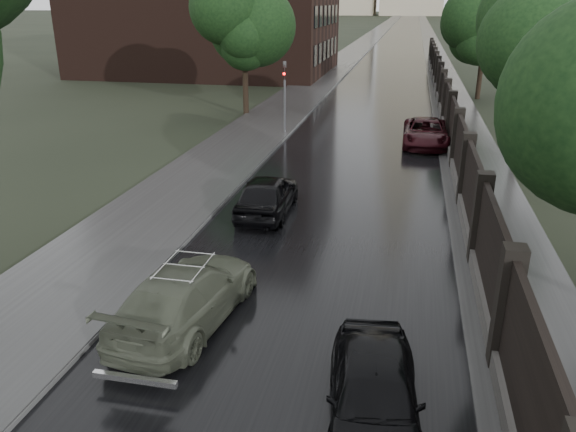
{
  "coord_description": "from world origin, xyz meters",
  "views": [
    {
      "loc": [
        2.4,
        -5.39,
        7.05
      ],
      "look_at": [
        -0.63,
        8.71,
        1.5
      ],
      "focal_mm": 35.0,
      "sensor_mm": 36.0,
      "label": 1
    }
  ],
  "objects_px": {
    "tree_left_far": "(244,31)",
    "tree_right_c": "(485,31)",
    "volga_sedan": "(186,295)",
    "car_right_far": "(426,133)",
    "car_right_near": "(374,394)",
    "tree_right_b": "(531,51)",
    "traffic_light": "(285,91)",
    "hatchback_left": "(267,194)"
  },
  "relations": [
    {
      "from": "tree_left_far",
      "to": "traffic_light",
      "type": "height_order",
      "value": "tree_left_far"
    },
    {
      "from": "tree_right_b",
      "to": "volga_sedan",
      "type": "bearing_deg",
      "value": -120.33
    },
    {
      "from": "car_right_far",
      "to": "volga_sedan",
      "type": "bearing_deg",
      "value": -107.18
    },
    {
      "from": "car_right_far",
      "to": "tree_right_c",
      "type": "bearing_deg",
      "value": 75.2
    },
    {
      "from": "tree_left_far",
      "to": "hatchback_left",
      "type": "distance_m",
      "value": 18.86
    },
    {
      "from": "tree_right_c",
      "to": "tree_left_far",
      "type": "bearing_deg",
      "value": -147.17
    },
    {
      "from": "tree_right_b",
      "to": "hatchback_left",
      "type": "bearing_deg",
      "value": -136.02
    },
    {
      "from": "car_right_near",
      "to": "car_right_far",
      "type": "relative_size",
      "value": 0.82
    },
    {
      "from": "tree_left_far",
      "to": "tree_right_c",
      "type": "xyz_separation_m",
      "value": [
        15.5,
        10.0,
        -0.29
      ]
    },
    {
      "from": "tree_left_far",
      "to": "tree_right_b",
      "type": "height_order",
      "value": "tree_left_far"
    },
    {
      "from": "tree_left_far",
      "to": "tree_right_b",
      "type": "distance_m",
      "value": 17.45
    },
    {
      "from": "tree_right_c",
      "to": "tree_right_b",
      "type": "bearing_deg",
      "value": -90.0
    },
    {
      "from": "tree_right_c",
      "to": "car_right_near",
      "type": "xyz_separation_m",
      "value": [
        -5.31,
        -37.29,
        -4.26
      ]
    },
    {
      "from": "tree_left_far",
      "to": "car_right_far",
      "type": "bearing_deg",
      "value": -27.92
    },
    {
      "from": "tree_right_b",
      "to": "car_right_near",
      "type": "relative_size",
      "value": 1.74
    },
    {
      "from": "tree_right_c",
      "to": "volga_sedan",
      "type": "distance_m",
      "value": 36.34
    },
    {
      "from": "hatchback_left",
      "to": "tree_right_c",
      "type": "bearing_deg",
      "value": -110.76
    },
    {
      "from": "tree_right_b",
      "to": "traffic_light",
      "type": "relative_size",
      "value": 1.75
    },
    {
      "from": "tree_left_far",
      "to": "traffic_light",
      "type": "xyz_separation_m",
      "value": [
        3.7,
        -5.01,
        -2.84
      ]
    },
    {
      "from": "tree_right_c",
      "to": "traffic_light",
      "type": "distance_m",
      "value": 19.26
    },
    {
      "from": "tree_left_far",
      "to": "hatchback_left",
      "type": "bearing_deg",
      "value": -71.57
    },
    {
      "from": "volga_sedan",
      "to": "car_right_far",
      "type": "relative_size",
      "value": 0.99
    },
    {
      "from": "tree_left_far",
      "to": "tree_right_c",
      "type": "relative_size",
      "value": 1.05
    },
    {
      "from": "traffic_light",
      "to": "volga_sedan",
      "type": "relative_size",
      "value": 0.82
    },
    {
      "from": "tree_right_b",
      "to": "traffic_light",
      "type": "height_order",
      "value": "tree_right_b"
    },
    {
      "from": "tree_right_c",
      "to": "traffic_light",
      "type": "bearing_deg",
      "value": -128.18
    },
    {
      "from": "traffic_light",
      "to": "car_right_near",
      "type": "height_order",
      "value": "traffic_light"
    },
    {
      "from": "car_right_near",
      "to": "car_right_far",
      "type": "height_order",
      "value": "car_right_near"
    },
    {
      "from": "hatchback_left",
      "to": "tree_right_b",
      "type": "bearing_deg",
      "value": -137.24
    },
    {
      "from": "tree_right_b",
      "to": "tree_right_c",
      "type": "xyz_separation_m",
      "value": [
        0.0,
        18.0,
        0.0
      ]
    },
    {
      "from": "tree_right_c",
      "to": "car_right_near",
      "type": "height_order",
      "value": "tree_right_c"
    },
    {
      "from": "volga_sedan",
      "to": "car_right_near",
      "type": "distance_m",
      "value": 5.16
    },
    {
      "from": "tree_left_far",
      "to": "car_right_far",
      "type": "height_order",
      "value": "tree_left_far"
    },
    {
      "from": "hatchback_left",
      "to": "car_right_near",
      "type": "distance_m",
      "value": 10.85
    },
    {
      "from": "car_right_near",
      "to": "tree_left_far",
      "type": "bearing_deg",
      "value": 104.91
    },
    {
      "from": "tree_left_far",
      "to": "car_right_near",
      "type": "relative_size",
      "value": 1.84
    },
    {
      "from": "tree_right_c",
      "to": "car_right_near",
      "type": "relative_size",
      "value": 1.74
    },
    {
      "from": "traffic_light",
      "to": "hatchback_left",
      "type": "relative_size",
      "value": 0.96
    },
    {
      "from": "tree_right_c",
      "to": "car_right_near",
      "type": "bearing_deg",
      "value": -98.11
    },
    {
      "from": "tree_right_b",
      "to": "tree_right_c",
      "type": "bearing_deg",
      "value": 90.0
    },
    {
      "from": "traffic_light",
      "to": "car_right_far",
      "type": "relative_size",
      "value": 0.81
    },
    {
      "from": "car_right_near",
      "to": "car_right_far",
      "type": "bearing_deg",
      "value": 81.26
    }
  ]
}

